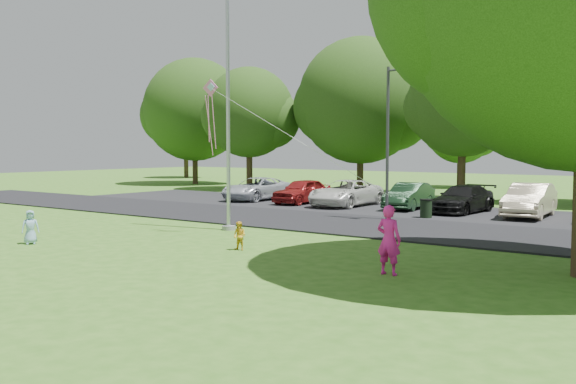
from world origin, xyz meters
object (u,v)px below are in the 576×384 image
Objects in this scene: kite at (214,102)px; flagpole at (228,116)px; street_lamp at (393,129)px; child_yellow at (240,236)px; child_blue at (30,227)px; woman at (389,240)px; trash_can at (426,209)px.

flagpole is at bearing 100.50° from kite.
kite is (-3.00, -7.45, 0.78)m from street_lamp.
child_blue reaches higher than child_yellow.
child_yellow is (3.37, -3.33, -3.74)m from flagpole.
kite reaches higher than woman.
child_yellow is 0.80× the size of child_blue.
kite is at bearing -105.21° from street_lamp.
woman is 5.30m from child_yellow.
trash_can is 15.62m from child_blue.
child_yellow reaches higher than trash_can.
street_lamp is 8.07m from kite.
street_lamp is at bearing 2.70° from child_blue.
woman is at bearing -29.49° from kite.
flagpole is 1.40m from kite.
child_yellow is at bearing -95.11° from trash_can.
child_blue is at bearing -116.94° from trash_can.
woman is 9.36m from kite.
trash_can is 0.10× the size of kite.
child_blue is 0.12× the size of kite.
child_yellow is at bearing -8.08° from woman.
trash_can is 10.55m from kite.
woman is 11.57m from child_blue.
street_lamp reaches higher than trash_can.
woman is at bearing -56.60° from street_lamp.
child_blue is (-7.08, -13.93, 0.11)m from trash_can.
street_lamp is 3.77m from trash_can.
trash_can is at bearing 55.64° from kite.
child_blue is at bearing -133.38° from kite.
child_yellow is at bearing -46.62° from kite.
flagpole is 6.03m from child_yellow.
trash_can is 11.01m from child_yellow.
flagpole is 10.06m from woman.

